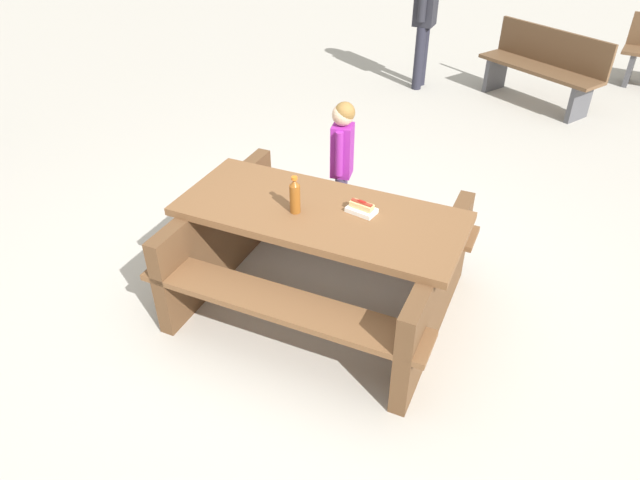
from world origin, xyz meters
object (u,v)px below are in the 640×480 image
at_px(picnic_table, 320,250).
at_px(park_bench_mid, 543,66).
at_px(soda_bottle, 295,196).
at_px(child_in_coat, 342,151).
at_px(hotdog_tray, 362,208).

relative_size(picnic_table, park_bench_mid, 1.33).
height_order(picnic_table, park_bench_mid, park_bench_mid).
bearing_deg(soda_bottle, child_in_coat, 108.44).
bearing_deg(child_in_coat, soda_bottle, -71.56).
bearing_deg(hotdog_tray, child_in_coat, 132.18).
relative_size(hotdog_tray, child_in_coat, 0.17).
distance_m(picnic_table, soda_bottle, 0.45).
height_order(soda_bottle, park_bench_mid, soda_bottle).
relative_size(picnic_table, child_in_coat, 1.91).
relative_size(soda_bottle, child_in_coat, 0.23).
relative_size(child_in_coat, park_bench_mid, 0.70).
bearing_deg(picnic_table, child_in_coat, 116.83).
xyz_separation_m(soda_bottle, child_in_coat, (-0.32, 0.96, -0.17)).
bearing_deg(picnic_table, park_bench_mid, 91.58).
bearing_deg(child_in_coat, picnic_table, -63.17).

